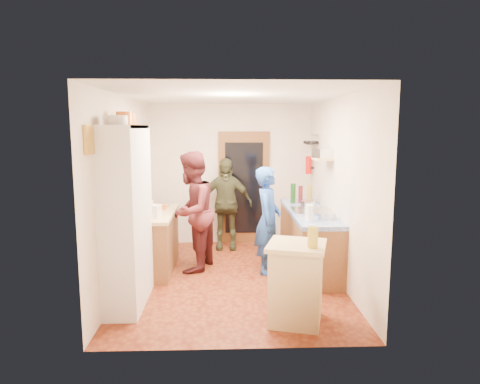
{
  "coord_description": "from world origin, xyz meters",
  "views": [
    {
      "loc": [
        -0.11,
        -5.95,
        2.17
      ],
      "look_at": [
        0.11,
        0.15,
        1.25
      ],
      "focal_mm": 32.0,
      "sensor_mm": 36.0,
      "label": 1
    }
  ],
  "objects": [
    {
      "name": "wall_right",
      "position": [
        1.51,
        0.0,
        1.3
      ],
      "size": [
        0.02,
        4.0,
        2.6
      ],
      "primitive_type": "cube",
      "color": "silver",
      "rests_on": "ground"
    },
    {
      "name": "left_counter_base",
      "position": [
        -1.2,
        0.45,
        0.42
      ],
      "size": [
        0.6,
        1.4,
        0.85
      ],
      "primitive_type": "cube",
      "color": "brown",
      "rests_on": "ground"
    },
    {
      "name": "island_base",
      "position": [
        0.68,
        -1.42,
        0.43
      ],
      "size": [
        0.68,
        0.68,
        0.86
      ],
      "primitive_type": "cube",
      "rotation": [
        0.0,
        0.0,
        -0.28
      ],
      "color": "#D9BE80",
      "rests_on": "ground"
    },
    {
      "name": "pan_hang_b",
      "position": [
        1.4,
        1.55,
        1.9
      ],
      "size": [
        0.16,
        0.16,
        0.05
      ],
      "primitive_type": "cylinder",
      "color": "black",
      "rests_on": "pan_rail"
    },
    {
      "name": "mixing_bowl",
      "position": [
        1.3,
        -0.13,
        0.95
      ],
      "size": [
        0.27,
        0.27,
        0.09
      ],
      "primitive_type": "cylinder",
      "rotation": [
        0.0,
        0.0,
        0.17
      ],
      "color": "silver",
      "rests_on": "right_counter_top"
    },
    {
      "name": "wall_left",
      "position": [
        -1.51,
        0.0,
        1.3
      ],
      "size": [
        0.02,
        4.0,
        2.6
      ],
      "primitive_type": "cube",
      "color": "silver",
      "rests_on": "ground"
    },
    {
      "name": "orange_pot_b",
      "position": [
        -1.3,
        -0.47,
        2.27
      ],
      "size": [
        0.17,
        0.17,
        0.15
      ],
      "primitive_type": "cylinder",
      "color": "orange",
      "rests_on": "hutch_top_shelf"
    },
    {
      "name": "island_top",
      "position": [
        0.68,
        -1.42,
        0.89
      ],
      "size": [
        0.77,
        0.77,
        0.05
      ],
      "primitive_type": "cube",
      "rotation": [
        0.0,
        0.0,
        -0.28
      ],
      "color": "#D9BE80",
      "rests_on": "island_base"
    },
    {
      "name": "oil_jar",
      "position": [
        0.82,
        -1.58,
        1.02
      ],
      "size": [
        0.14,
        0.14,
        0.22
      ],
      "primitive_type": "cylinder",
      "rotation": [
        0.0,
        0.0,
        -0.28
      ],
      "color": "#AD9E2D",
      "rests_on": "island_top"
    },
    {
      "name": "fire_extinguisher",
      "position": [
        1.41,
        1.7,
        1.5
      ],
      "size": [
        0.11,
        0.11,
        0.32
      ],
      "primitive_type": "cylinder",
      "color": "red",
      "rests_on": "wall_right"
    },
    {
      "name": "person_hob",
      "position": [
        0.56,
        0.25,
        0.8
      ],
      "size": [
        0.51,
        0.66,
        1.6
      ],
      "primitive_type": "imported",
      "rotation": [
        0.0,
        0.0,
        1.33
      ],
      "color": "#214AA2",
      "rests_on": "ground"
    },
    {
      "name": "pan_rail",
      "position": [
        1.46,
        1.52,
        2.05
      ],
      "size": [
        0.02,
        0.65,
        0.02
      ],
      "primitive_type": "cylinder",
      "rotation": [
        1.57,
        0.0,
        0.0
      ],
      "color": "silver",
      "rests_on": "wall_right"
    },
    {
      "name": "bottle_c",
      "position": [
        1.31,
        1.05,
        1.06
      ],
      "size": [
        0.1,
        0.1,
        0.32
      ],
      "primitive_type": "cylinder",
      "rotation": [
        0.0,
        0.0,
        -0.3
      ],
      "color": "olive",
      "rests_on": "right_counter_top"
    },
    {
      "name": "right_counter_top",
      "position": [
        1.2,
        0.5,
        0.87
      ],
      "size": [
        0.62,
        2.22,
        0.06
      ],
      "primitive_type": "cube",
      "color": "#0B39AB",
      "rests_on": "right_counter_base"
    },
    {
      "name": "wall_front",
      "position": [
        0.0,
        -2.01,
        1.3
      ],
      "size": [
        3.0,
        0.02,
        2.6
      ],
      "primitive_type": "cube",
      "color": "silver",
      "rests_on": "ground"
    },
    {
      "name": "cutting_board",
      "position": [
        0.65,
        -1.36,
        0.9
      ],
      "size": [
        0.41,
        0.37,
        0.02
      ],
      "primitive_type": "cube",
      "rotation": [
        0.0,
        0.0,
        -0.28
      ],
      "color": "white",
      "rests_on": "island_top"
    },
    {
      "name": "left_counter_top",
      "position": [
        -1.2,
        0.45,
        0.88
      ],
      "size": [
        0.64,
        1.44,
        0.05
      ],
      "primitive_type": "cube",
      "color": "#D9BE80",
      "rests_on": "left_counter_base"
    },
    {
      "name": "paper_towel",
      "position": [
        1.05,
        -0.22,
        1.01
      ],
      "size": [
        0.11,
        0.11,
        0.22
      ],
      "primitive_type": "cylinder",
      "rotation": [
        0.0,
        0.0,
        -0.04
      ],
      "color": "white",
      "rests_on": "right_counter_top"
    },
    {
      "name": "ceiling",
      "position": [
        0.0,
        0.0,
        2.61
      ],
      "size": [
        3.0,
        4.0,
        0.02
      ],
      "primitive_type": "cube",
      "color": "silver",
      "rests_on": "ground"
    },
    {
      "name": "hutch_top_shelf",
      "position": [
        -1.3,
        -0.8,
        2.18
      ],
      "size": [
        0.4,
        1.14,
        0.04
      ],
      "primitive_type": "cube",
      "color": "silver",
      "rests_on": "hutch_body"
    },
    {
      "name": "floor",
      "position": [
        0.0,
        0.0,
        -0.01
      ],
      "size": [
        3.0,
        4.0,
        0.02
      ],
      "primitive_type": "cube",
      "color": "brown",
      "rests_on": "ground"
    },
    {
      "name": "door_frame",
      "position": [
        0.25,
        1.97,
        1.05
      ],
      "size": [
        0.95,
        0.06,
        2.1
      ],
      "primitive_type": "cube",
      "color": "brown",
      "rests_on": "ground"
    },
    {
      "name": "orange_pot_a",
      "position": [
        -1.3,
        -0.74,
        2.28
      ],
      "size": [
        0.2,
        0.2,
        0.16
      ],
      "primitive_type": "cylinder",
      "color": "orange",
      "rests_on": "hutch_top_shelf"
    },
    {
      "name": "picture_frame",
      "position": [
        -1.48,
        -1.55,
        2.05
      ],
      "size": [
        0.03,
        0.25,
        0.3
      ],
      "primitive_type": "cube",
      "color": "gold",
      "rests_on": "wall_left"
    },
    {
      "name": "hob",
      "position": [
        1.2,
        0.34,
        0.92
      ],
      "size": [
        0.55,
        0.58,
        0.04
      ],
      "primitive_type": "cube",
      "color": "silver",
      "rests_on": "right_counter_top"
    },
    {
      "name": "hutch_body",
      "position": [
        -1.3,
        -0.8,
        1.1
      ],
      "size": [
        0.4,
        1.2,
        2.2
      ],
      "primitive_type": "cube",
      "color": "silver",
      "rests_on": "ground"
    },
    {
      "name": "wall_shelf",
      "position": [
        1.37,
        0.45,
        1.7
      ],
      "size": [
        0.26,
        0.42,
        0.03
      ],
      "primitive_type": "cube",
      "color": "#D9BE80",
      "rests_on": "wall_right"
    },
    {
      "name": "pot_on_hob",
      "position": [
        1.15,
        0.39,
        1.01
      ],
      "size": [
        0.2,
        0.2,
        0.13
      ],
      "primitive_type": "cylinder",
      "color": "silver",
      "rests_on": "hob"
    },
    {
      "name": "ext_bracket",
      "position": [
        1.47,
        1.7,
        1.45
      ],
      "size": [
        0.06,
        0.1,
        0.04
      ],
      "primitive_type": "cube",
      "color": "black",
      "rests_on": "wall_right"
    },
    {
      "name": "plate_stack",
      "position": [
        -1.3,
        -1.12,
        2.25
      ],
      "size": [
        0.25,
        0.25,
        0.1
      ],
      "primitive_type": "cylinder",
      "color": "white",
      "rests_on": "hutch_top_shelf"
    },
    {
      "name": "right_counter_base",
      "position": [
        1.2,
        0.5,
        0.42
      ],
      "size": [
        0.6,
        2.2,
        0.84
      ],
      "primitive_type": "cube",
      "color": "brown",
      "rests_on": "ground"
    },
    {
      "name": "toaster",
      "position": [
        -1.15,
        0.07,
        0.99
      ],
      "size": [
        0.28,
        0.23,
        0.18
      ],
      "primitive_type": "cube",
      "rotation": [
        0.0,
        0.0,
        -0.31
      ],
      "color": "white",
      "rests_on": "left_counter_top"
    },
    {
      "name": "chopping_board",
      "position": [
        -1.18,
        0.94,
        0.91
      ],
      "size": [
        0.35,
        0.29,
        0.02
      ],
      "primitive_type": "cube",
      "rotation": [
        0.0,
        0.0,
        -0.26
      ],
      "color": "#D9BE80",
      "rests_on": "left_counter_top"
    },
    {
      "name": "bottle_b",
      "position": [
        1.18,
        1.19,
        1.05
      ],
      "size": [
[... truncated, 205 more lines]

